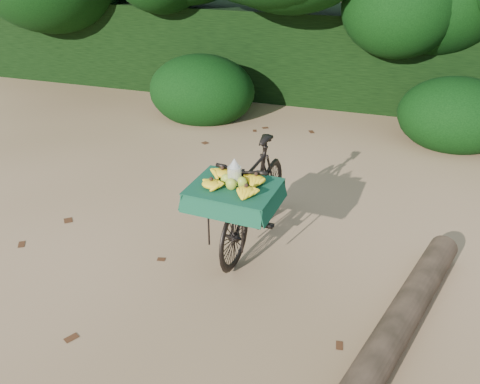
% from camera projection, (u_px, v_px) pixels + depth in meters
% --- Properties ---
extents(ground, '(80.00, 80.00, 0.00)m').
position_uv_depth(ground, '(316.00, 276.00, 5.39)').
color(ground, tan).
rests_on(ground, ground).
extents(vendor_bicycle, '(0.90, 2.01, 1.20)m').
position_uv_depth(vendor_bicycle, '(254.00, 195.00, 5.71)').
color(vendor_bicycle, black).
rests_on(vendor_bicycle, ground).
extents(fallen_log, '(1.45, 3.97, 0.29)m').
position_uv_depth(fallen_log, '(375.00, 363.00, 4.13)').
color(fallen_log, brown).
rests_on(fallen_log, ground).
extents(hedge_backdrop, '(26.00, 1.80, 1.80)m').
position_uv_depth(hedge_backdrop, '(376.00, 57.00, 10.25)').
color(hedge_backdrop, black).
rests_on(hedge_backdrop, ground).
extents(tree_row, '(14.50, 2.00, 4.00)m').
position_uv_depth(tree_row, '(343.00, 4.00, 9.24)').
color(tree_row, black).
rests_on(tree_row, ground).
extents(bush_clumps, '(8.80, 1.70, 0.90)m').
position_uv_depth(bush_clumps, '(393.00, 112.00, 8.65)').
color(bush_clumps, black).
rests_on(bush_clumps, ground).
extents(leaf_litter, '(7.00, 7.30, 0.01)m').
position_uv_depth(leaf_litter, '(326.00, 243.00, 5.93)').
color(leaf_litter, '#462512').
rests_on(leaf_litter, ground).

